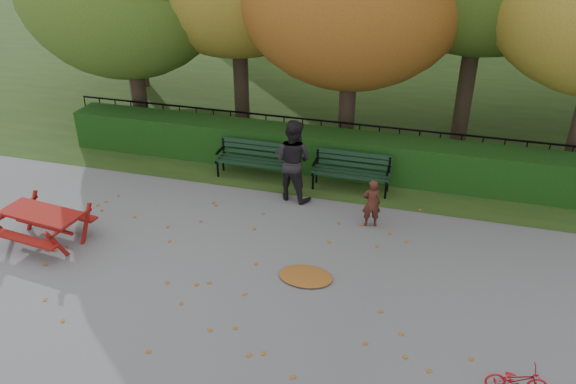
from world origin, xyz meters
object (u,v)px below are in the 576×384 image
(bench_left, at_px, (254,157))
(adult, at_px, (293,160))
(bench_right, at_px, (352,169))
(bicycle, at_px, (517,379))
(child, at_px, (372,203))
(picnic_table, at_px, (42,219))

(bench_left, height_order, adult, adult)
(bench_left, relative_size, adult, 0.95)
(bench_right, height_order, bicycle, bench_right)
(bench_right, bearing_deg, bicycle, -58.48)
(bicycle, bearing_deg, adult, 37.71)
(bench_right, distance_m, child, 1.67)
(bicycle, bearing_deg, picnic_table, 73.69)
(bench_left, height_order, bench_right, same)
(bench_right, xyz_separation_m, adult, (-1.20, -0.80, 0.43))
(bench_left, xyz_separation_m, adult, (1.20, -0.80, 0.43))
(bench_left, height_order, child, child)
(bench_left, bearing_deg, bench_right, 0.00)
(picnic_table, relative_size, adult, 0.92)
(bicycle, bearing_deg, bench_right, 24.78)
(picnic_table, xyz_separation_m, adult, (4.26, 3.12, 0.41))
(bench_left, xyz_separation_m, picnic_table, (-3.06, -3.92, 0.02))
(bench_left, height_order, bicycle, bench_left)
(bench_left, distance_m, bench_right, 2.40)
(child, xyz_separation_m, adult, (-1.89, 0.72, 0.41))
(bench_right, height_order, picnic_table, bench_right)
(child, bearing_deg, bench_right, -83.08)
(child, height_order, adult, adult)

